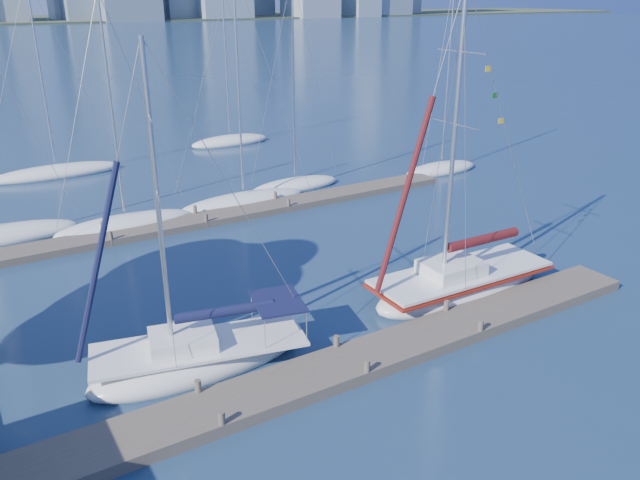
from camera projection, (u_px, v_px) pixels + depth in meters
ground at (351, 369)px, 20.81m from camera, size 700.00×700.00×0.00m
near_dock at (351, 363)px, 20.74m from camera, size 26.00×2.00×0.40m
far_dock at (218, 217)px, 34.40m from camera, size 30.00×1.80×0.36m
sailboat_navy at (199, 343)px, 20.59m from camera, size 7.89×4.11×11.15m
sailboat_maroon at (461, 272)px, 25.72m from camera, size 8.60×3.01×12.82m
bg_boat_1 at (126, 224)px, 33.16m from camera, size 7.66×3.87×12.20m
bg_boat_2 at (244, 201)px, 36.88m from camera, size 8.09×4.96×13.51m
bg_boat_3 at (295, 185)px, 39.96m from camera, size 6.14×2.00×13.15m
bg_boat_5 at (441, 168)px, 43.62m from camera, size 6.31×4.18×13.32m
bg_boat_6 at (57, 172)px, 42.71m from camera, size 8.91×3.58×13.11m
bg_boat_7 at (230, 141)px, 51.74m from camera, size 6.77×2.42×12.84m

